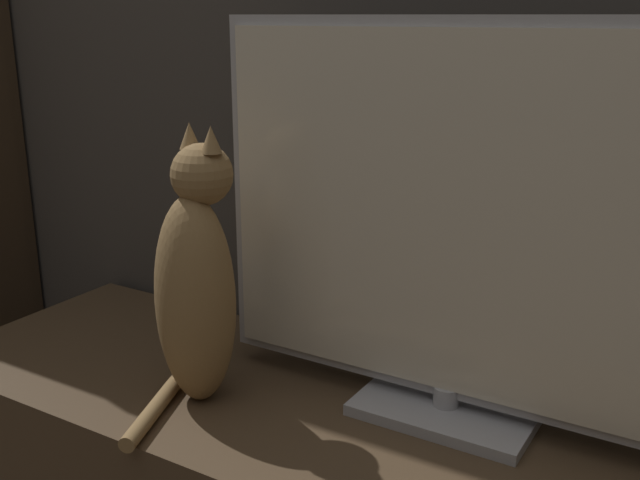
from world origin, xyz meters
The scene contains 2 objects.
tv centered at (0.24, 1.01, 0.88)m, with size 0.88×0.18×0.67m.
cat centered at (-0.16, 0.84, 0.76)m, with size 0.18×0.30×0.49m.
Camera 1 is at (0.65, -0.10, 1.21)m, focal length 42.00 mm.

